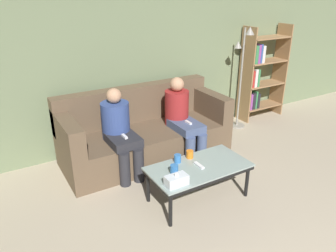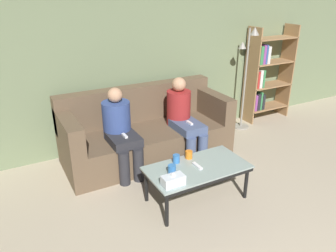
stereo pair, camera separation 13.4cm
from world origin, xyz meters
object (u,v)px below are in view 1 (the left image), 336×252
game_remote (199,165)px  seated_person_left_end (119,129)px  cup_near_left (190,154)px  cup_near_right (178,159)px  cup_far_center (174,169)px  tissue_box (176,180)px  coffee_table (199,169)px  standing_lamp (242,68)px  couch (144,133)px  seated_person_mid_left (182,116)px  bookshelf (259,75)px

game_remote → seated_person_left_end: (-0.49, 0.98, 0.15)m
cup_near_left → cup_near_right: cup_near_right is taller
cup_near_left → cup_far_center: cup_far_center is taller
cup_near_left → tissue_box: (-0.41, -0.38, 0.01)m
coffee_table → cup_near_left: cup_near_left is taller
tissue_box → standing_lamp: bearing=35.1°
cup_near_left → cup_far_center: (-0.32, -0.20, 0.01)m
cup_far_center → couch: bearing=77.8°
coffee_table → seated_person_mid_left: bearing=67.6°
seated_person_mid_left → seated_person_left_end: bearing=178.7°
cup_near_left → bookshelf: 2.63m
game_remote → bookshelf: bearing=32.9°
couch → seated_person_left_end: 0.55m
tissue_box → bookshelf: bearing=31.7°
couch → coffee_table: (0.05, -1.20, 0.03)m
cup_far_center → bookshelf: bearing=29.6°
cup_near_right → seated_person_mid_left: bearing=54.7°
cup_near_right → seated_person_left_end: 0.87m
tissue_box → seated_person_mid_left: bearing=55.2°
couch → coffee_table: 1.20m
cup_near_right → seated_person_left_end: size_ratio=0.08×
cup_near_right → seated_person_mid_left: 0.95m
standing_lamp → seated_person_left_end: standing_lamp is taller
coffee_table → cup_near_left: size_ratio=12.54×
coffee_table → cup_near_right: cup_near_right is taller
cup_near_right → game_remote: size_ratio=0.60×
cup_near_right → game_remote: (0.15, -0.19, -0.03)m
coffee_table → cup_near_right: size_ratio=12.08×
cup_far_center → game_remote: (0.31, -0.00, -0.04)m
cup_far_center → seated_person_mid_left: size_ratio=0.09×
couch → cup_near_left: (0.07, -1.00, 0.12)m
couch → cup_near_right: bearing=-95.9°
cup_near_right → cup_far_center: (-0.15, -0.18, 0.00)m
cup_near_right → bookshelf: bookshelf is taller
seated_person_left_end → seated_person_mid_left: seated_person_mid_left is taller
bookshelf → standing_lamp: size_ratio=0.99×
bookshelf → seated_person_mid_left: (-1.90, -0.52, -0.21)m
game_remote → coffee_table: bearing=89.1°
cup_near_left → game_remote: 0.21m
cup_far_center → cup_near_right: bearing=49.7°
tissue_box → game_remote: 0.43m
game_remote → seated_person_mid_left: size_ratio=0.14×
standing_lamp → bookshelf: bearing=15.0°
coffee_table → cup_far_center: size_ratio=11.08×
bookshelf → seated_person_left_end: bearing=-169.7°
game_remote → standing_lamp: standing_lamp is taller
coffee_table → seated_person_mid_left: 1.06m
couch → seated_person_left_end: size_ratio=2.10×
game_remote → seated_person_mid_left: (0.40, 0.96, 0.15)m
tissue_box → game_remote: tissue_box is taller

